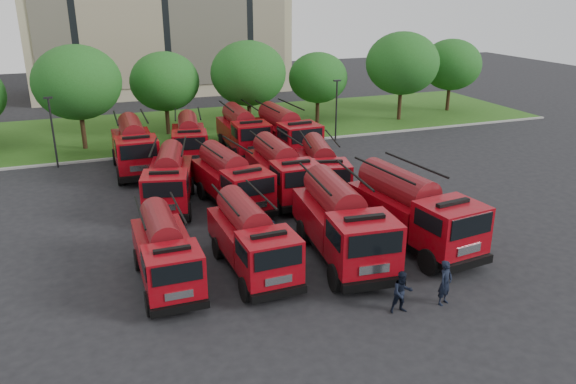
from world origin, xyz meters
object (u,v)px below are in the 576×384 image
fire_truck_0 (165,251)px  firefighter_5 (332,193)px  fire_truck_11 (285,133)px  fire_truck_3 (412,210)px  fire_truck_7 (321,168)px  fire_truck_8 (134,146)px  fire_truck_9 (189,139)px  firefighter_3 (388,249)px  fire_truck_2 (342,222)px  fire_truck_6 (281,170)px  fire_truck_10 (243,131)px  firefighter_2 (382,239)px  fire_truck_1 (251,238)px  firefighter_1 (401,312)px  fire_truck_4 (169,179)px  firefighter_4 (271,253)px  firefighter_0 (443,303)px  fire_truck_5 (231,179)px

fire_truck_0 → firefighter_5: bearing=34.2°
fire_truck_0 → fire_truck_11: fire_truck_11 is taller
fire_truck_11 → fire_truck_3: bearing=-91.7°
fire_truck_7 → fire_truck_8: size_ratio=0.93×
fire_truck_9 → firefighter_3: bearing=-62.1°
fire_truck_2 → firefighter_5: bearing=73.6°
fire_truck_0 → fire_truck_6: (8.35, 8.47, 0.19)m
fire_truck_9 → firefighter_5: size_ratio=4.84×
firefighter_3 → firefighter_5: bearing=-138.5°
fire_truck_10 → firefighter_2: fire_truck_10 is taller
fire_truck_11 → fire_truck_8: bearing=176.1°
fire_truck_1 → fire_truck_6: fire_truck_6 is taller
fire_truck_1 → fire_truck_8: bearing=99.2°
fire_truck_2 → firefighter_1: size_ratio=4.60×
fire_truck_4 → fire_truck_11: (10.00, 7.48, 0.19)m
fire_truck_2 → firefighter_4: bearing=156.5°
firefighter_0 → fire_truck_8: bearing=90.1°
fire_truck_2 → fire_truck_11: bearing=84.1°
firefighter_0 → firefighter_3: (0.45, 5.27, 0.00)m
fire_truck_9 → fire_truck_0: bearing=-94.8°
fire_truck_3 → firefighter_5: (-0.63, 8.12, -1.83)m
fire_truck_0 → fire_truck_10: fire_truck_10 is taller
fire_truck_4 → fire_truck_10: size_ratio=1.00×
fire_truck_5 → fire_truck_7: bearing=-5.1°
fire_truck_3 → firefighter_1: (-3.76, -5.37, -1.83)m
fire_truck_11 → fire_truck_0: bearing=-128.0°
fire_truck_8 → firefighter_0: size_ratio=4.05×
fire_truck_8 → fire_truck_9: size_ratio=1.06×
firefighter_2 → fire_truck_9: bearing=13.3°
firefighter_2 → firefighter_4: firefighter_4 is taller
fire_truck_9 → firefighter_0: 24.58m
fire_truck_5 → fire_truck_10: 11.54m
fire_truck_3 → firefighter_2: fire_truck_3 is taller
fire_truck_7 → firefighter_1: size_ratio=4.08×
fire_truck_2 → fire_truck_9: fire_truck_2 is taller
fire_truck_0 → firefighter_1: size_ratio=3.68×
firefighter_3 → fire_truck_6: bearing=-118.4°
firefighter_4 → fire_truck_11: bearing=-96.9°
fire_truck_7 → fire_truck_8: bearing=153.2°
firefighter_1 → fire_truck_10: bearing=96.6°
fire_truck_5 → fire_truck_9: bearing=85.2°
firefighter_3 → fire_truck_8: bearing=-102.9°
fire_truck_7 → fire_truck_10: fire_truck_10 is taller
firefighter_2 → firefighter_4: 5.89m
firefighter_1 → fire_truck_3: bearing=62.8°
firefighter_1 → firefighter_4: size_ratio=1.05×
fire_truck_9 → fire_truck_5: bearing=-77.8°
fire_truck_11 → firefighter_5: (-0.15, -8.98, -1.82)m
fire_truck_6 → firefighter_5: 3.63m
fire_truck_0 → fire_truck_10: size_ratio=0.87×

